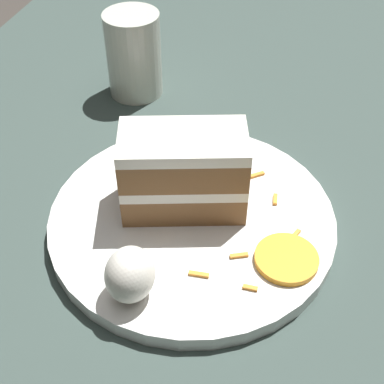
# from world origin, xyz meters

# --- Properties ---
(ground_plane) EXTENTS (6.00, 6.00, 0.00)m
(ground_plane) POSITION_xyz_m (0.00, 0.00, 0.00)
(ground_plane) COLOR #38332D
(ground_plane) RESTS_ON ground
(dining_table) EXTENTS (1.39, 0.84, 0.02)m
(dining_table) POSITION_xyz_m (0.00, 0.00, 0.01)
(dining_table) COLOR #384742
(dining_table) RESTS_ON ground
(plate) EXTENTS (0.28, 0.28, 0.02)m
(plate) POSITION_xyz_m (0.03, -0.01, 0.03)
(plate) COLOR white
(plate) RESTS_ON dining_table
(cake_slice) EXTENTS (0.10, 0.13, 0.09)m
(cake_slice) POSITION_xyz_m (0.02, -0.02, 0.08)
(cake_slice) COLOR brown
(cake_slice) RESTS_ON plate
(cream_dollop) EXTENTS (0.05, 0.04, 0.05)m
(cream_dollop) POSITION_xyz_m (0.13, -0.03, 0.06)
(cream_dollop) COLOR white
(cream_dollop) RESTS_ON plate
(orange_garnish) EXTENTS (0.06, 0.06, 0.01)m
(orange_garnish) POSITION_xyz_m (0.06, 0.09, 0.04)
(orange_garnish) COLOR orange
(orange_garnish) RESTS_ON plate
(carrot_shreds_scatter) EXTENTS (0.18, 0.09, 0.00)m
(carrot_shreds_scatter) POSITION_xyz_m (0.02, 0.04, 0.04)
(carrot_shreds_scatter) COLOR orange
(carrot_shreds_scatter) RESTS_ON plate
(drinking_glass) EXTENTS (0.07, 0.07, 0.11)m
(drinking_glass) POSITION_xyz_m (-0.19, -0.15, 0.07)
(drinking_glass) COLOR beige
(drinking_glass) RESTS_ON dining_table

